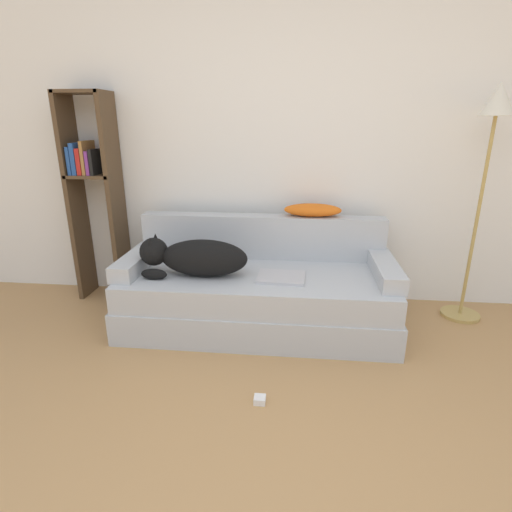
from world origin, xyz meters
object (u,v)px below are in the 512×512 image
throw_pillow (313,210)px  floor_lamp (490,144)px  couch (257,299)px  laptop (281,277)px  power_adapter (260,400)px  bookshelf (93,187)px  dog (194,257)px

throw_pillow → floor_lamp: floor_lamp is taller
throw_pillow → couch: bearing=-135.9°
laptop → power_adapter: 0.85m
bookshelf → floor_lamp: floor_lamp is taller
throw_pillow → bookshelf: (-1.70, 0.03, 0.14)m
power_adapter → floor_lamp: bearing=38.9°
dog → floor_lamp: floor_lamp is taller
throw_pillow → power_adapter: (-0.27, -1.21, -0.75)m
bookshelf → floor_lamp: size_ratio=0.98×
couch → laptop: 0.29m
dog → throw_pillow: throw_pillow is taller
throw_pillow → floor_lamp: bearing=-3.8°
couch → bookshelf: bearing=163.4°
throw_pillow → power_adapter: throw_pillow is taller
laptop → bookshelf: bookshelf is taller
couch → bookshelf: 1.55m
bookshelf → floor_lamp: bearing=-2.2°
laptop → bookshelf: 1.65m
laptop → floor_lamp: floor_lamp is taller
dog → laptop: 0.60m
laptop → throw_pillow: (0.21, 0.46, 0.36)m
laptop → floor_lamp: 1.62m
power_adapter → bookshelf: bearing=138.8°
couch → bookshelf: (-1.33, 0.40, 0.71)m
dog → power_adapter: 1.04m
dog → floor_lamp: 2.08m
laptop → dog: bearing=-177.1°
couch → floor_lamp: 1.86m
bookshelf → couch: bearing=-16.6°
power_adapter → dog: bearing=124.5°
couch → throw_pillow: size_ratio=4.40×
dog → power_adapter: bearing=-55.5°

